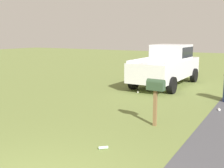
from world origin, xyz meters
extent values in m
cube|color=brown|center=(4.80, -0.40, 0.52)|extent=(0.09, 0.09, 1.05)
cube|color=#334C33|center=(4.80, -0.40, 1.16)|extent=(0.23, 0.52, 0.22)
cylinder|color=#334C33|center=(4.80, -0.40, 1.27)|extent=(0.23, 0.52, 0.20)
cube|color=red|center=(4.91, -0.40, 1.22)|extent=(0.02, 0.04, 0.18)
cube|color=silver|center=(11.21, 1.50, 0.88)|extent=(5.55, 2.04, 0.90)
cube|color=silver|center=(11.87, 1.49, 1.71)|extent=(1.91, 1.80, 0.76)
cube|color=black|center=(11.87, 1.49, 1.71)|extent=(1.86, 1.84, 0.53)
cube|color=silver|center=(10.02, 2.41, 1.39)|extent=(2.86, 0.15, 0.12)
cube|color=silver|center=(9.98, 0.65, 1.39)|extent=(2.86, 0.15, 0.12)
cylinder|color=black|center=(13.05, 2.42, 0.38)|extent=(0.77, 0.28, 0.76)
cylinder|color=black|center=(13.00, 0.51, 0.38)|extent=(0.77, 0.28, 0.76)
cylinder|color=black|center=(9.41, 2.50, 0.38)|extent=(0.77, 0.28, 0.76)
cylinder|color=black|center=(9.37, 0.59, 0.38)|extent=(0.77, 0.28, 0.76)
cylinder|color=white|center=(7.45, -1.74, 0.04)|extent=(0.13, 0.12, 0.08)
cylinder|color=white|center=(8.79, 1.97, 0.04)|extent=(0.13, 0.12, 0.08)
cylinder|color=#B2D8BF|center=(2.63, 0.00, 0.04)|extent=(0.20, 0.21, 0.07)
camera|label=1|loc=(-2.45, -3.18, 2.58)|focal=44.37mm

